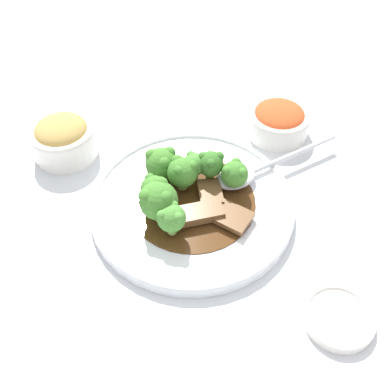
# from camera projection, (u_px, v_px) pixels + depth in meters

# --- Properties ---
(ground_plane) EXTENTS (4.00, 4.00, 0.00)m
(ground_plane) POSITION_uv_depth(u_px,v_px,m) (192.00, 208.00, 0.63)
(ground_plane) COLOR silver
(main_plate) EXTENTS (0.28, 0.28, 0.02)m
(main_plate) POSITION_uv_depth(u_px,v_px,m) (192.00, 203.00, 0.62)
(main_plate) COLOR white
(main_plate) RESTS_ON ground_plane
(beef_strip_0) EXTENTS (0.05, 0.05, 0.01)m
(beef_strip_0) POSITION_uv_depth(u_px,v_px,m) (156.00, 186.00, 0.63)
(beef_strip_0) COLOR brown
(beef_strip_0) RESTS_ON main_plate
(beef_strip_1) EXTENTS (0.06, 0.05, 0.01)m
(beef_strip_1) POSITION_uv_depth(u_px,v_px,m) (229.00, 215.00, 0.59)
(beef_strip_1) COLOR brown
(beef_strip_1) RESTS_ON main_plate
(beef_strip_2) EXTENTS (0.05, 0.05, 0.01)m
(beef_strip_2) POSITION_uv_depth(u_px,v_px,m) (210.00, 193.00, 0.62)
(beef_strip_2) COLOR brown
(beef_strip_2) RESTS_ON main_plate
(beef_strip_3) EXTENTS (0.06, 0.07, 0.01)m
(beef_strip_3) POSITION_uv_depth(u_px,v_px,m) (200.00, 213.00, 0.59)
(beef_strip_3) COLOR brown
(beef_strip_3) RESTS_ON main_plate
(broccoli_floret_0) EXTENTS (0.05, 0.05, 0.06)m
(broccoli_floret_0) POSITION_uv_depth(u_px,v_px,m) (158.00, 200.00, 0.57)
(broccoli_floret_0) COLOR #8EB756
(broccoli_floret_0) RESTS_ON main_plate
(broccoli_floret_1) EXTENTS (0.03, 0.03, 0.04)m
(broccoli_floret_1) POSITION_uv_depth(u_px,v_px,m) (194.00, 164.00, 0.62)
(broccoli_floret_1) COLOR #8EB756
(broccoli_floret_1) RESTS_ON main_plate
(broccoli_floret_2) EXTENTS (0.05, 0.05, 0.05)m
(broccoli_floret_2) POSITION_uv_depth(u_px,v_px,m) (162.00, 163.00, 0.63)
(broccoli_floret_2) COLOR #7FA84C
(broccoli_floret_2) RESTS_ON main_plate
(broccoli_floret_3) EXTENTS (0.04, 0.04, 0.05)m
(broccoli_floret_3) POSITION_uv_depth(u_px,v_px,m) (235.00, 174.00, 0.61)
(broccoli_floret_3) COLOR #8EB756
(broccoli_floret_3) RESTS_ON main_plate
(broccoli_floret_4) EXTENTS (0.04, 0.04, 0.05)m
(broccoli_floret_4) POSITION_uv_depth(u_px,v_px,m) (154.00, 189.00, 0.59)
(broccoli_floret_4) COLOR #8EB756
(broccoli_floret_4) RESTS_ON main_plate
(broccoli_floret_5) EXTENTS (0.04, 0.04, 0.05)m
(broccoli_floret_5) POSITION_uv_depth(u_px,v_px,m) (210.00, 164.00, 0.62)
(broccoli_floret_5) COLOR #7FA84C
(broccoli_floret_5) RESTS_ON main_plate
(broccoli_floret_6) EXTENTS (0.04, 0.04, 0.05)m
(broccoli_floret_6) POSITION_uv_depth(u_px,v_px,m) (171.00, 218.00, 0.56)
(broccoli_floret_6) COLOR #8EB756
(broccoli_floret_6) RESTS_ON main_plate
(broccoli_floret_7) EXTENTS (0.04, 0.04, 0.05)m
(broccoli_floret_7) POSITION_uv_depth(u_px,v_px,m) (182.00, 172.00, 0.61)
(broccoli_floret_7) COLOR #8EB756
(broccoli_floret_7) RESTS_ON main_plate
(serving_spoon) EXTENTS (0.10, 0.21, 0.01)m
(serving_spoon) POSITION_uv_depth(u_px,v_px,m) (246.00, 173.00, 0.64)
(serving_spoon) COLOR silver
(serving_spoon) RESTS_ON main_plate
(side_bowl_kimchi) EXTENTS (0.10, 0.10, 0.05)m
(side_bowl_kimchi) POSITION_uv_depth(u_px,v_px,m) (280.00, 121.00, 0.72)
(side_bowl_kimchi) COLOR white
(side_bowl_kimchi) RESTS_ON ground_plane
(side_bowl_appetizer) EXTENTS (0.10, 0.10, 0.06)m
(side_bowl_appetizer) POSITION_uv_depth(u_px,v_px,m) (63.00, 138.00, 0.68)
(side_bowl_appetizer) COLOR white
(side_bowl_appetizer) RESTS_ON ground_plane
(sauce_dish) EXTENTS (0.08, 0.08, 0.01)m
(sauce_dish) POSITION_uv_depth(u_px,v_px,m) (339.00, 318.00, 0.51)
(sauce_dish) COLOR white
(sauce_dish) RESTS_ON ground_plane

